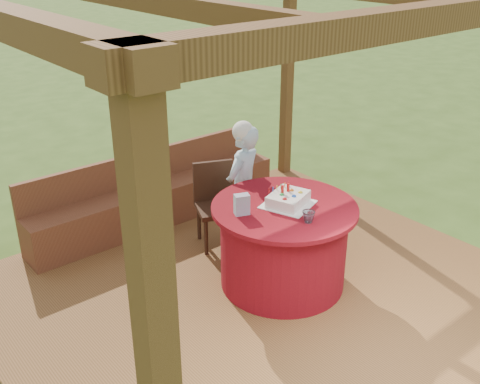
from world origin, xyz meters
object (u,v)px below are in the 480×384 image
at_px(table, 283,245).
at_px(bench, 157,199).
at_px(birthday_cake, 288,199).
at_px(chair, 216,200).
at_px(gift_bag, 242,205).
at_px(elderly_woman, 243,185).
at_px(drinking_glass, 309,217).

bearing_deg(table, bench, 97.26).
bearing_deg(birthday_cake, bench, 98.41).
distance_m(chair, gift_bag, 1.07).
relative_size(bench, elderly_woman, 2.21).
height_order(bench, gift_bag, gift_bag).
bearing_deg(bench, chair, -73.71).
relative_size(bench, table, 2.30).
bearing_deg(gift_bag, chair, 88.71).
bearing_deg(gift_bag, bench, 106.95).
xyz_separation_m(birthday_cake, drinking_glass, (-0.10, -0.35, -0.00)).
height_order(chair, gift_bag, gift_bag).
xyz_separation_m(birthday_cake, gift_bag, (-0.43, 0.12, 0.04)).
relative_size(gift_bag, drinking_glass, 1.67).
distance_m(chair, drinking_glass, 1.42).
bearing_deg(elderly_woman, table, -102.02).
height_order(birthday_cake, gift_bag, same).
height_order(table, birthday_cake, birthday_cake).
distance_m(gift_bag, drinking_glass, 0.57).
relative_size(table, birthday_cake, 2.53).
distance_m(table, gift_bag, 0.64).
xyz_separation_m(table, drinking_glass, (-0.06, -0.35, 0.44)).
bearing_deg(birthday_cake, drinking_glass, -106.05).
xyz_separation_m(chair, gift_bag, (-0.40, -0.90, 0.41)).
height_order(table, elderly_woman, elderly_woman).
bearing_deg(chair, gift_bag, -113.77).
bearing_deg(gift_bag, birthday_cake, 7.03).
bearing_deg(elderly_woman, chair, 124.16).
xyz_separation_m(table, gift_bag, (-0.39, 0.12, 0.49)).
distance_m(bench, drinking_glass, 2.24).
relative_size(elderly_woman, birthday_cake, 2.63).
distance_m(chair, birthday_cake, 1.09).
relative_size(birthday_cake, drinking_glass, 4.76).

